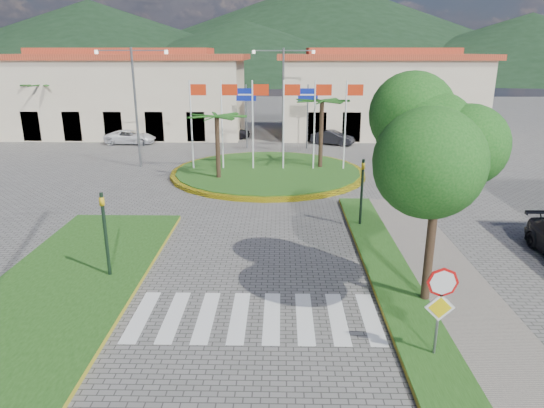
{
  "coord_description": "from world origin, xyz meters",
  "views": [
    {
      "loc": [
        0.85,
        -9.03,
        7.74
      ],
      "look_at": [
        0.53,
        8.0,
        2.36
      ],
      "focal_mm": 32.0,
      "sensor_mm": 36.0,
      "label": 1
    }
  ],
  "objects_px": {
    "deciduous_tree": "(441,144)",
    "car_dark_b": "(333,138)",
    "car_dark_a": "(230,131)",
    "stop_sign": "(441,299)",
    "roundabout_island": "(268,172)",
    "white_van": "(130,137)"
  },
  "relations": [
    {
      "from": "stop_sign",
      "to": "car_dark_a",
      "type": "relative_size",
      "value": 0.7
    },
    {
      "from": "stop_sign",
      "to": "car_dark_a",
      "type": "xyz_separation_m",
      "value": [
        -8.84,
        33.98,
        -1.15
      ]
    },
    {
      "from": "stop_sign",
      "to": "roundabout_island",
      "type": "bearing_deg",
      "value": 103.73
    },
    {
      "from": "car_dark_b",
      "to": "deciduous_tree",
      "type": "bearing_deg",
      "value": -155.17
    },
    {
      "from": "deciduous_tree",
      "to": "car_dark_b",
      "type": "distance_m",
      "value": 28.16
    },
    {
      "from": "roundabout_island",
      "to": "deciduous_tree",
      "type": "bearing_deg",
      "value": -72.09
    },
    {
      "from": "white_van",
      "to": "car_dark_b",
      "type": "xyz_separation_m",
      "value": [
        17.63,
        -0.02,
        0.0
      ]
    },
    {
      "from": "deciduous_tree",
      "to": "car_dark_a",
      "type": "xyz_separation_m",
      "value": [
        -9.44,
        30.95,
        -4.53
      ]
    },
    {
      "from": "stop_sign",
      "to": "deciduous_tree",
      "type": "height_order",
      "value": "deciduous_tree"
    },
    {
      "from": "deciduous_tree",
      "to": "car_dark_b",
      "type": "xyz_separation_m",
      "value": [
        -0.19,
        27.78,
        -4.57
      ]
    },
    {
      "from": "deciduous_tree",
      "to": "car_dark_a",
      "type": "height_order",
      "value": "deciduous_tree"
    },
    {
      "from": "roundabout_island",
      "to": "car_dark_b",
      "type": "xyz_separation_m",
      "value": [
        5.3,
        10.78,
        0.43
      ]
    },
    {
      "from": "car_dark_a",
      "to": "stop_sign",
      "type": "bearing_deg",
      "value": -155.96
    },
    {
      "from": "deciduous_tree",
      "to": "car_dark_b",
      "type": "relative_size",
      "value": 1.85
    },
    {
      "from": "deciduous_tree",
      "to": "car_dark_b",
      "type": "height_order",
      "value": "deciduous_tree"
    },
    {
      "from": "stop_sign",
      "to": "deciduous_tree",
      "type": "distance_m",
      "value": 4.59
    },
    {
      "from": "white_van",
      "to": "car_dark_b",
      "type": "bearing_deg",
      "value": -88.59
    },
    {
      "from": "deciduous_tree",
      "to": "car_dark_a",
      "type": "distance_m",
      "value": 32.67
    },
    {
      "from": "car_dark_a",
      "to": "car_dark_b",
      "type": "distance_m",
      "value": 9.77
    },
    {
      "from": "car_dark_a",
      "to": "white_van",
      "type": "bearing_deg",
      "value": 120.02
    },
    {
      "from": "car_dark_b",
      "to": "white_van",
      "type": "bearing_deg",
      "value": 114.37
    },
    {
      "from": "stop_sign",
      "to": "deciduous_tree",
      "type": "xyz_separation_m",
      "value": [
        0.6,
        3.04,
        3.38
      ]
    }
  ]
}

